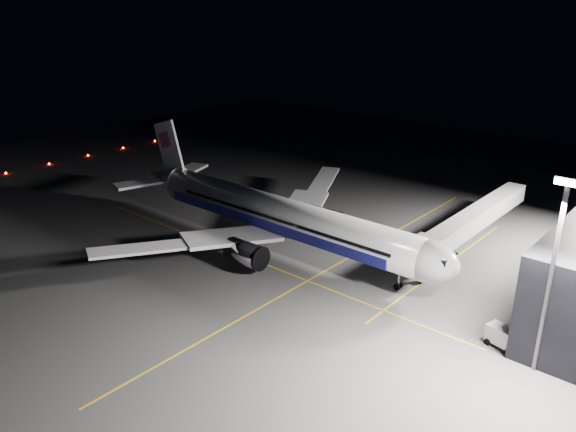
# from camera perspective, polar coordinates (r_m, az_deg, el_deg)

# --- Properties ---
(ground) EXTENTS (200.00, 200.00, 0.00)m
(ground) POSITION_cam_1_polar(r_m,az_deg,el_deg) (86.76, -0.66, -3.22)
(ground) COLOR #4C4C4F
(ground) RESTS_ON ground
(guide_line_main) EXTENTS (0.25, 80.00, 0.01)m
(guide_line_main) POSITION_cam_1_polar(r_m,az_deg,el_deg) (81.12, 4.67, -5.10)
(guide_line_main) COLOR gold
(guide_line_main) RESTS_ON ground
(guide_line_cross) EXTENTS (70.00, 0.25, 0.01)m
(guide_line_cross) POSITION_cam_1_polar(r_m,az_deg,el_deg) (82.77, -3.41, -4.51)
(guide_line_cross) COLOR gold
(guide_line_cross) RESTS_ON ground
(guide_line_side) EXTENTS (0.25, 40.00, 0.01)m
(guide_line_side) POSITION_cam_1_polar(r_m,az_deg,el_deg) (83.64, 15.45, -5.00)
(guide_line_side) COLOR gold
(guide_line_side) RESTS_ON ground
(airliner) EXTENTS (61.48, 54.22, 16.64)m
(airliner) POSITION_cam_1_polar(r_m,az_deg,el_deg) (85.44, -1.22, 0.13)
(airliner) COLOR silver
(airliner) RESTS_ON ground
(jet_bridge) EXTENTS (3.60, 34.40, 6.30)m
(jet_bridge) POSITION_cam_1_polar(r_m,az_deg,el_deg) (88.73, 18.02, -0.54)
(jet_bridge) COLOR #B2B2B7
(jet_bridge) RESTS_ON ground
(floodlight_mast_south) EXTENTS (2.40, 0.67, 20.70)m
(floodlight_mast_south) POSITION_cam_1_polar(r_m,az_deg,el_deg) (59.46, 25.37, -4.15)
(floodlight_mast_south) COLOR #59595E
(floodlight_mast_south) RESTS_ON ground
(taxiway_lights) EXTENTS (0.44, 60.44, 0.44)m
(taxiway_lights) POSITION_cam_1_polar(r_m,az_deg,el_deg) (142.25, -23.10, 4.90)
(taxiway_lights) COLOR #FF140A
(taxiway_lights) RESTS_ON ground
(service_truck) EXTENTS (4.91, 2.84, 2.36)m
(service_truck) POSITION_cam_1_polar(r_m,az_deg,el_deg) (66.78, 21.34, -11.55)
(service_truck) COLOR silver
(service_truck) RESTS_ON ground
(baggage_tug) EXTENTS (2.67, 2.30, 1.73)m
(baggage_tug) POSITION_cam_1_polar(r_m,az_deg,el_deg) (103.39, 1.36, 1.32)
(baggage_tug) COLOR black
(baggage_tug) RESTS_ON ground
(safety_cone_a) EXTENTS (0.42, 0.42, 0.63)m
(safety_cone_a) POSITION_cam_1_polar(r_m,az_deg,el_deg) (92.80, 0.59, -1.35)
(safety_cone_a) COLOR red
(safety_cone_a) RESTS_ON ground
(safety_cone_b) EXTENTS (0.35, 0.35, 0.53)m
(safety_cone_b) POSITION_cam_1_polar(r_m,az_deg,el_deg) (95.49, 3.46, -0.76)
(safety_cone_b) COLOR red
(safety_cone_b) RESTS_ON ground
(safety_cone_c) EXTENTS (0.43, 0.43, 0.64)m
(safety_cone_c) POSITION_cam_1_polar(r_m,az_deg,el_deg) (93.44, 3.35, -1.22)
(safety_cone_c) COLOR red
(safety_cone_c) RESTS_ON ground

